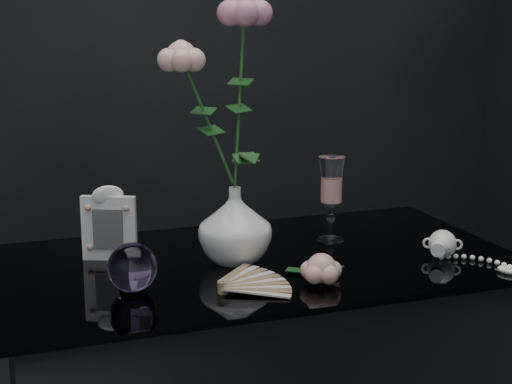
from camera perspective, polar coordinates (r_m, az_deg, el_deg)
name	(u,v)px	position (r m, az deg, el deg)	size (l,w,h in m)	color
vase	(235,225)	(1.58, -1.54, -2.42)	(0.15, 0.15, 0.16)	white
wine_glass	(331,199)	(1.73, 5.49, -0.54)	(0.06, 0.06, 0.19)	white
picture_frame	(109,223)	(1.62, -10.65, -2.22)	(0.12, 0.09, 0.16)	white
paperweight	(132,267)	(1.44, -8.99, -5.43)	(0.09, 0.09, 0.09)	#9F7CC9
paper_fan	(222,287)	(1.43, -2.51, -6.89)	(0.25, 0.20, 0.03)	#EEE4BE
loose_rose	(321,269)	(1.47, 4.77, -5.58)	(0.13, 0.17, 0.06)	#ECAE98
pearl_jar	(443,243)	(1.67, 13.41, -3.60)	(0.20, 0.21, 0.06)	white
roses	(224,90)	(1.53, -2.33, 7.43)	(0.22, 0.12, 0.44)	#FFB0A6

